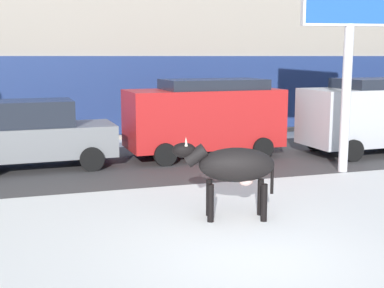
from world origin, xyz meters
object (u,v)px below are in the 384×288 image
at_px(car_grey_sedan, 35,135).
at_px(car_red_van, 205,116).
at_px(pedestrian_near_billboard, 212,116).
at_px(billboard, 351,3).
at_px(cow_black, 233,166).
at_px(car_silver_van, 376,113).

xyz_separation_m(car_grey_sedan, car_red_van, (4.89, 0.21, 0.33)).
xyz_separation_m(car_grey_sedan, pedestrian_near_billboard, (6.12, 2.95, -0.03)).
bearing_deg(car_grey_sedan, billboard, -20.72).
xyz_separation_m(cow_black, pedestrian_near_billboard, (2.72, 8.70, -0.11)).
bearing_deg(pedestrian_near_billboard, cow_black, -107.38).
distance_m(cow_black, car_grey_sedan, 6.68).
xyz_separation_m(cow_black, car_grey_sedan, (-3.40, 5.75, -0.09)).
relative_size(billboard, car_grey_sedan, 1.31).
height_order(car_grey_sedan, pedestrian_near_billboard, car_grey_sedan).
height_order(cow_black, car_red_van, car_red_van).
relative_size(cow_black, car_red_van, 0.41).
xyz_separation_m(billboard, car_red_van, (-2.78, 3.12, -3.07)).
height_order(car_grey_sedan, car_silver_van, car_silver_van).
distance_m(car_red_van, pedestrian_near_billboard, 3.03).
distance_m(cow_black, car_red_van, 6.15).
distance_m(car_red_van, car_silver_van, 5.39).
xyz_separation_m(cow_black, car_silver_van, (6.78, 4.93, 0.25)).
relative_size(billboard, car_silver_van, 1.19).
distance_m(cow_black, pedestrian_near_billboard, 9.12).
distance_m(billboard, car_grey_sedan, 8.88).
relative_size(car_silver_van, pedestrian_near_billboard, 2.69).
relative_size(car_grey_sedan, car_red_van, 0.91).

